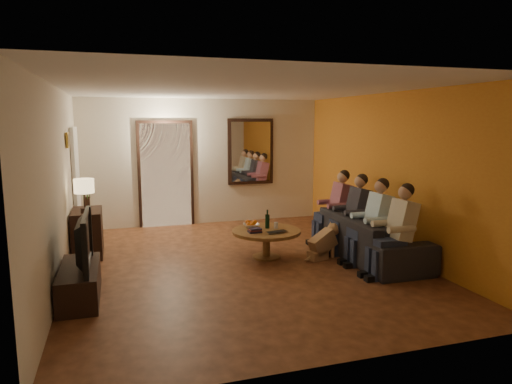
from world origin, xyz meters
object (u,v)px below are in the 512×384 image
object	(u,v)px
laptop	(278,233)
bowl	(251,226)
person_c	(354,217)
person_d	(337,210)
person_b	(374,225)
wine_bottle	(267,219)
sofa	(369,236)
person_a	(398,234)
tv	(77,241)
coffee_table	(266,244)
dresser	(88,233)
table_lamp	(84,196)
dog	(323,241)
tv_stand	(80,283)

from	to	relation	value
laptop	bowl	bearing A→B (deg)	108.67
person_c	person_d	world-z (taller)	same
person_b	wine_bottle	xyz separation A→B (m)	(-1.40, 0.86, 0.01)
wine_bottle	sofa	bearing A→B (deg)	-20.43
person_b	bowl	world-z (taller)	person_b
person_a	bowl	xyz separation A→B (m)	(-1.63, 1.58, -0.12)
tv	wine_bottle	xyz separation A→B (m)	(2.75, 1.05, -0.12)
coffee_table	wine_bottle	size ratio (longest dim) A/B	3.49
dresser	sofa	distance (m)	4.49
wine_bottle	laptop	world-z (taller)	wine_bottle
table_lamp	coffee_table	bearing A→B (deg)	-15.60
tv	wine_bottle	distance (m)	2.94
dresser	wine_bottle	xyz separation A→B (m)	(2.75, -0.87, 0.24)
bowl	tv	bearing A→B (deg)	-155.11
tv	sofa	distance (m)	4.30
person_b	person_d	xyz separation A→B (m)	(0.00, 1.20, 0.00)
person_c	bowl	distance (m)	1.68
table_lamp	dresser	bearing A→B (deg)	90.00
sofa	wine_bottle	size ratio (longest dim) A/B	7.52
dog	bowl	world-z (taller)	dog
dog	table_lamp	bearing A→B (deg)	146.39
sofa	person_c	distance (m)	0.41
tv	dresser	bearing A→B (deg)	0.00
table_lamp	tv_stand	distance (m)	1.88
dresser	person_b	world-z (taller)	person_b
table_lamp	tv_stand	world-z (taller)	table_lamp
dresser	person_a	size ratio (longest dim) A/B	0.69
table_lamp	dog	bearing A→B (deg)	-16.74
table_lamp	tv_stand	size ratio (longest dim) A/B	0.45
bowl	laptop	world-z (taller)	bowl
wine_bottle	laptop	size ratio (longest dim) A/B	0.94
tv	wine_bottle	size ratio (longest dim) A/B	3.61
bowl	laptop	distance (m)	0.57
person_a	dog	xyz separation A→B (m)	(-0.62, 1.05, -0.32)
person_d	coffee_table	bearing A→B (deg)	-163.17
table_lamp	laptop	bearing A→B (deg)	-20.27
person_a	person_c	world-z (taller)	same
wine_bottle	dresser	bearing A→B (deg)	162.37
person_b	wine_bottle	bearing A→B (deg)	148.51
tv_stand	bowl	distance (m)	2.79
person_c	dog	size ratio (longest dim) A/B	2.14
tv_stand	sofa	distance (m)	4.28
person_b	person_d	size ratio (longest dim) A/B	1.00
coffee_table	bowl	distance (m)	0.38
tv	person_c	bearing A→B (deg)	-79.25
person_c	person_a	bearing A→B (deg)	-90.00
dresser	bowl	world-z (taller)	dresser
bowl	wine_bottle	bearing A→B (deg)	-27.55
tv	bowl	world-z (taller)	tv
person_c	dresser	bearing A→B (deg)	164.73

